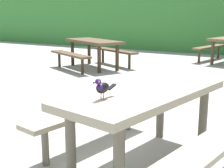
# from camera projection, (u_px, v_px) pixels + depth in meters

# --- Properties ---
(ground_plane) EXTENTS (60.00, 60.00, 0.00)m
(ground_plane) POSITION_uv_depth(u_px,v_px,m) (113.00, 165.00, 3.12)
(ground_plane) COLOR #A3A099
(picnic_table_foreground) EXTENTS (1.96, 1.98, 0.74)m
(picnic_table_foreground) POSITION_uv_depth(u_px,v_px,m) (145.00, 109.00, 3.03)
(picnic_table_foreground) COLOR gray
(picnic_table_foreground) RESTS_ON ground
(bird_grackle) EXTENTS (0.09, 0.29, 0.18)m
(bird_grackle) POSITION_uv_depth(u_px,v_px,m) (102.00, 87.00, 2.65)
(bird_grackle) COLOR black
(bird_grackle) RESTS_ON picnic_table_foreground
(picnic_table_mid_left) EXTENTS (2.26, 2.25, 0.74)m
(picnic_table_mid_left) POSITION_uv_depth(u_px,v_px,m) (94.00, 47.00, 8.46)
(picnic_table_mid_left) COLOR brown
(picnic_table_mid_left) RESTS_ON ground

